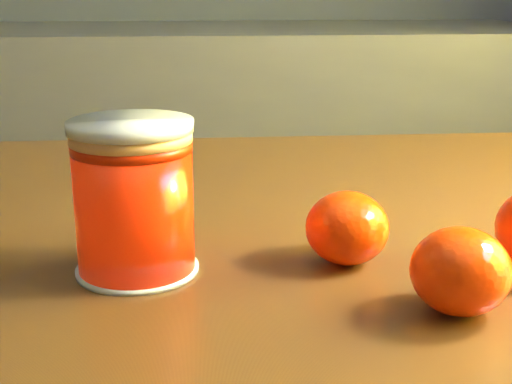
{
  "coord_description": "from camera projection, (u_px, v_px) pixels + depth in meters",
  "views": [
    {
      "loc": [
        0.66,
        -0.44,
        1.02
      ],
      "look_at": [
        0.7,
        0.05,
        0.87
      ],
      "focal_mm": 50.0,
      "sensor_mm": 36.0,
      "label": 1
    }
  ],
  "objects": [
    {
      "name": "orange_extra",
      "position": [
        460.0,
        271.0,
        0.44
      ],
      "size": [
        0.08,
        0.08,
        0.05
      ],
      "primitive_type": "ellipsoid",
      "rotation": [
        0.0,
        0.0,
        0.37
      ],
      "color": "#FF3805",
      "rests_on": "table"
    },
    {
      "name": "juice_glass",
      "position": [
        134.0,
        199.0,
        0.49
      ],
      "size": [
        0.09,
        0.09,
        0.11
      ],
      "rotation": [
        0.0,
        0.0,
        -0.39
      ],
      "color": "#FF2305",
      "rests_on": "table"
    },
    {
      "name": "orange_front",
      "position": [
        347.0,
        228.0,
        0.52
      ],
      "size": [
        0.07,
        0.07,
        0.05
      ],
      "primitive_type": "ellipsoid",
      "rotation": [
        0.0,
        0.0,
        0.1
      ],
      "color": "#FF3805",
      "rests_on": "table"
    },
    {
      "name": "table",
      "position": [
        343.0,
        352.0,
        0.61
      ],
      "size": [
        1.1,
        0.77,
        0.82
      ],
      "rotation": [
        0.0,
        0.0,
        -0.0
      ],
      "color": "#583516",
      "rests_on": "ground"
    }
  ]
}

